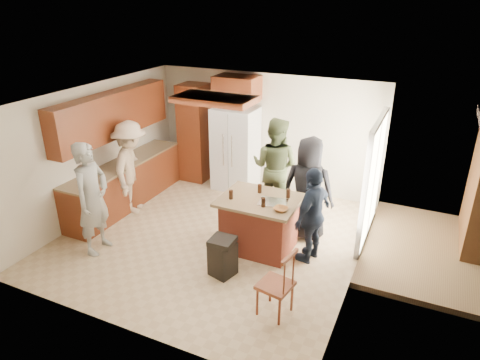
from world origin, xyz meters
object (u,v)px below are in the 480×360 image
at_px(person_behind_left, 275,167).
at_px(spindle_chair, 277,286).
at_px(kitchen_island, 259,223).
at_px(person_side_right, 312,215).
at_px(trash_bin, 223,256).
at_px(person_front_left, 92,199).
at_px(person_behind_right, 308,189).
at_px(refrigerator, 236,149).
at_px(person_counter, 132,167).

relative_size(person_behind_left, spindle_chair, 1.93).
height_order(person_behind_left, kitchen_island, person_behind_left).
distance_m(person_side_right, trash_bin, 1.54).
relative_size(person_front_left, spindle_chair, 1.92).
xyz_separation_m(person_front_left, person_behind_left, (2.20, 2.52, 0.01)).
height_order(person_front_left, person_behind_right, person_front_left).
bearing_deg(refrigerator, spindle_chair, -57.24).
relative_size(person_counter, spindle_chair, 1.84).
bearing_deg(spindle_chair, person_behind_right, 96.33).
bearing_deg(person_behind_right, person_front_left, 30.53).
height_order(person_behind_left, person_side_right, person_behind_left).
height_order(person_behind_left, trash_bin, person_behind_left).
distance_m(person_behind_left, refrigerator, 1.42).
xyz_separation_m(person_front_left, person_counter, (-0.34, 1.43, -0.04)).
distance_m(person_behind_left, trash_bin, 2.36).
bearing_deg(person_front_left, person_side_right, -74.52).
height_order(person_front_left, person_behind_left, person_behind_left).
bearing_deg(person_front_left, spindle_chair, -99.06).
xyz_separation_m(trash_bin, spindle_chair, (1.05, -0.49, 0.13)).
xyz_separation_m(person_behind_left, refrigerator, (-1.19, 0.76, -0.06)).
height_order(person_behind_right, person_side_right, person_behind_right).
bearing_deg(person_side_right, trash_bin, -33.28).
bearing_deg(person_behind_left, kitchen_island, 101.79).
xyz_separation_m(person_behind_right, refrigerator, (-2.03, 1.38, -0.02)).
bearing_deg(person_side_right, person_behind_left, -124.23).
bearing_deg(person_counter, refrigerator, -54.97).
bearing_deg(spindle_chair, trash_bin, 154.99).
bearing_deg(person_behind_right, trash_bin, 62.19).
bearing_deg(person_counter, person_behind_right, -101.13).
relative_size(person_behind_right, person_counter, 1.01).
bearing_deg(person_counter, kitchen_island, -114.32).
xyz_separation_m(person_behind_left, kitchen_island, (0.24, -1.35, -0.49)).
bearing_deg(trash_bin, spindle_chair, -25.01).
distance_m(person_front_left, person_counter, 1.47).
distance_m(person_behind_left, kitchen_island, 1.45).
distance_m(person_counter, spindle_chair, 4.00).
distance_m(person_behind_left, person_behind_right, 1.04).
bearing_deg(trash_bin, person_behind_right, 63.69).
bearing_deg(person_counter, person_side_right, -112.19).
bearing_deg(person_side_right, person_counter, -78.25).
xyz_separation_m(person_side_right, kitchen_island, (-0.88, -0.05, -0.32)).
relative_size(person_behind_left, refrigerator, 1.07).
height_order(person_behind_right, kitchen_island, person_behind_right).
distance_m(person_behind_right, refrigerator, 2.46).
relative_size(person_counter, trash_bin, 2.90).
relative_size(person_front_left, person_counter, 1.04).
bearing_deg(kitchen_island, trash_bin, -103.40).
relative_size(person_behind_right, spindle_chair, 1.85).
height_order(person_behind_left, refrigerator, person_behind_left).
height_order(person_side_right, kitchen_island, person_side_right).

